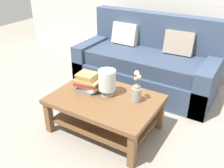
{
  "coord_description": "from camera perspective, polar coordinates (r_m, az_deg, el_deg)",
  "views": [
    {
      "loc": [
        1.27,
        -2.35,
        1.83
      ],
      "look_at": [
        -0.02,
        -0.22,
        0.52
      ],
      "focal_mm": 40.3,
      "sensor_mm": 36.0,
      "label": 1
    }
  ],
  "objects": [
    {
      "name": "ground_plane",
      "position": [
        3.24,
        2.39,
        -6.74
      ],
      "size": [
        10.0,
        10.0,
        0.0
      ],
      "primitive_type": "plane",
      "color": "gray"
    },
    {
      "name": "couch",
      "position": [
        3.76,
        7.86,
        4.51
      ],
      "size": [
        2.0,
        0.9,
        1.06
      ],
      "color": "#384760",
      "rests_on": "ground"
    },
    {
      "name": "coffee_table",
      "position": [
        2.81,
        -1.52,
        -5.12
      ],
      "size": [
        1.16,
        0.82,
        0.42
      ],
      "color": "brown",
      "rests_on": "ground"
    },
    {
      "name": "book_stack_main",
      "position": [
        2.86,
        -5.54,
        0.36
      ],
      "size": [
        0.3,
        0.23,
        0.21
      ],
      "color": "slate",
      "rests_on": "coffee_table"
    },
    {
      "name": "glass_hurricane_vase",
      "position": [
        2.73,
        -1.13,
        0.77
      ],
      "size": [
        0.19,
        0.19,
        0.29
      ],
      "color": "silver",
      "rests_on": "coffee_table"
    },
    {
      "name": "flower_pitcher",
      "position": [
        2.64,
        5.59,
        -1.64
      ],
      "size": [
        0.1,
        0.1,
        0.34
      ],
      "color": "#9E998E",
      "rests_on": "coffee_table"
    }
  ]
}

